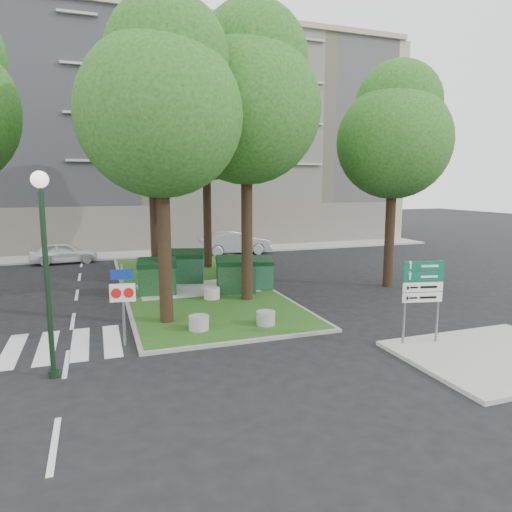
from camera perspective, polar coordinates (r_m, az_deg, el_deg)
name	(u,v)px	position (r m, az deg, el deg)	size (l,w,h in m)	color
ground	(231,344)	(13.73, -3.18, -10.92)	(120.00, 120.00, 0.00)	black
median_island	(193,285)	(21.32, -7.93, -3.61)	(6.00, 16.00, 0.12)	#164112
median_kerb	(193,285)	(21.32, -7.93, -3.63)	(6.30, 16.30, 0.10)	gray
sidewalk_corner	(498,356)	(14.22, 27.97, -11.03)	(5.00, 4.00, 0.12)	#999993
building_sidewalk	(154,253)	(31.45, -12.67, 0.32)	(42.00, 3.00, 0.12)	#999993
zebra_crossing	(96,342)	(14.67, -19.34, -10.09)	(5.00, 3.00, 0.01)	silver
apartment_building	(139,142)	(38.72, -14.45, 13.63)	(41.00, 12.00, 16.00)	tan
tree_median_near_left	(162,99)	(15.35, -11.62, 18.72)	(5.20, 5.20, 10.53)	black
tree_median_near_right	(248,95)	(18.19, -0.98, 19.47)	(5.60, 5.60, 11.46)	black
tree_median_mid	(154,132)	(21.76, -12.69, 14.85)	(4.80, 4.80, 9.99)	black
tree_median_far	(207,115)	(25.43, -6.14, 17.17)	(5.80, 5.80, 11.93)	black
tree_street_right	(395,131)	(21.70, 17.01, 14.71)	(5.00, 5.00, 10.06)	black
dumpster_a	(157,277)	(19.56, -12.25, -2.55)	(1.73, 1.32, 1.48)	black
dumpster_b	(187,267)	(21.62, -8.68, -1.31)	(1.88, 1.54, 1.52)	#113C21
dumpster_c	(236,275)	(19.43, -2.54, -2.36)	(1.84, 1.45, 1.53)	black
dumpster_d	(256,273)	(20.16, 0.01, -2.17)	(1.65, 1.32, 1.37)	#134027
bollard_left	(199,323)	(14.65, -7.16, -8.26)	(0.63, 0.63, 0.45)	gray
bollard_right	(266,318)	(15.05, 1.23, -7.74)	(0.62, 0.62, 0.44)	gray
bollard_mid	(212,293)	(18.43, -5.55, -4.63)	(0.64, 0.64, 0.46)	#ADACA7
litter_bin	(230,262)	(24.73, -3.22, -0.73)	(0.44, 0.44, 0.78)	gold
street_lamp	(45,251)	(11.77, -24.89, 0.61)	(0.40, 0.40, 4.97)	black
traffic_sign_pole	(123,294)	(13.68, -16.32, -4.59)	(0.72, 0.15, 2.41)	slate
directional_sign	(422,289)	(13.89, 20.07, -3.87)	(1.18, 0.30, 2.40)	slate
car_white	(64,253)	(29.43, -22.89, 0.40)	(1.53, 3.80, 1.30)	white
car_silver	(235,243)	(30.64, -2.67, 1.69)	(1.68, 4.81, 1.59)	#ABADB3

